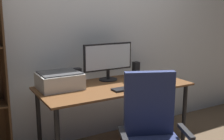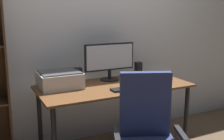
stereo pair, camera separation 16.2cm
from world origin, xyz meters
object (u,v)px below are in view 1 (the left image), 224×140
desk (114,93)px  speaker_left (78,76)px  mouse (146,85)px  speaker_right (136,69)px  coffee_mug (128,78)px  keyboard (127,89)px  printer (60,80)px  laptop (152,77)px  monitor (108,59)px

desk → speaker_left: speaker_left is taller
mouse → speaker_right: (0.16, 0.41, 0.07)m
coffee_mug → speaker_right: size_ratio=0.60×
keyboard → coffee_mug: 0.27m
desk → printer: (-0.52, 0.15, 0.17)m
laptop → speaker_left: speaker_left is taller
desk → speaker_right: 0.48m
keyboard → speaker_left: bearing=129.7°
speaker_right → printer: size_ratio=0.42×
monitor → coffee_mug: 0.30m
laptop → speaker_right: 0.21m
monitor → speaker_left: 0.39m
desk → coffee_mug: 0.22m
mouse → speaker_left: 0.69m
desk → speaker_right: speaker_right is taller
keyboard → speaker_left: size_ratio=1.71×
desk → laptop: size_ratio=4.77×
monitor → desk: bearing=-103.1°
speaker_left → speaker_right: same height
laptop → speaker_left: (-0.84, 0.14, 0.07)m
mouse → coffee_mug: 0.24m
keyboard → speaker_left: speaker_left is taller
desk → keyboard: 0.22m
mouse → speaker_right: 0.45m
monitor → keyboard: size_ratio=1.94×
desk → speaker_left: size_ratio=8.98×
mouse → coffee_mug: coffee_mug is taller
monitor → coffee_mug: size_ratio=5.57×
laptop → speaker_right: speaker_right is taller
mouse → speaker_right: bearing=84.5°
printer → keyboard: bearing=-33.1°
keyboard → printer: (-0.54, 0.35, 0.07)m
keyboard → speaker_right: bearing=46.6°
coffee_mug → laptop: coffee_mug is taller
mouse → keyboard: bearing=-166.4°
speaker_left → desk: bearing=-33.0°
laptop → mouse: bearing=-133.3°
speaker_left → speaker_right: size_ratio=1.00×
printer → speaker_left: bearing=13.5°
monitor → mouse: monitor is taller
speaker_right → keyboard: bearing=-133.6°
coffee_mug → desk: bearing=-174.2°
mouse → printer: printer is taller
monitor → coffee_mug: (0.13, -0.19, -0.19)m
desk → mouse: bearing=-40.3°
coffee_mug → speaker_left: bearing=159.6°
printer → mouse: bearing=-25.2°
laptop → desk: bearing=-169.8°
coffee_mug → monitor: bearing=124.9°
keyboard → printer: 0.65m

